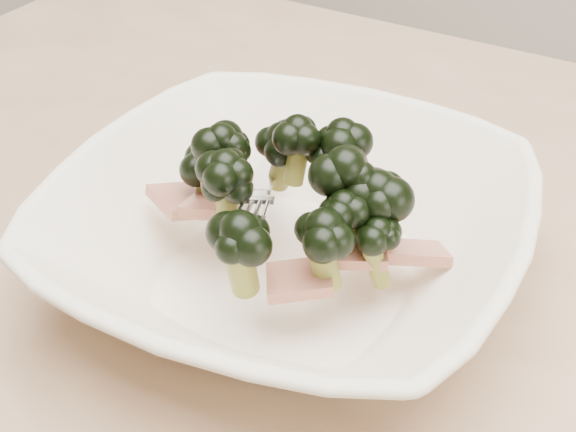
# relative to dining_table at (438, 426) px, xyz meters

# --- Properties ---
(dining_table) EXTENTS (1.20, 0.80, 0.75)m
(dining_table) POSITION_rel_dining_table_xyz_m (0.00, 0.00, 0.00)
(dining_table) COLOR tan
(dining_table) RESTS_ON ground
(broccoli_dish) EXTENTS (0.32, 0.32, 0.11)m
(broccoli_dish) POSITION_rel_dining_table_xyz_m (-0.11, -0.02, 0.14)
(broccoli_dish) COLOR white
(broccoli_dish) RESTS_ON dining_table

